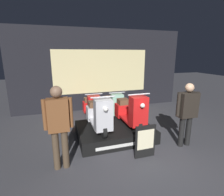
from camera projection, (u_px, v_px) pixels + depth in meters
ground_plane at (151, 164)px, 3.64m from camera, size 30.00×30.00×0.00m
shop_wall_back at (101, 70)px, 7.04m from camera, size 6.92×0.09×3.20m
display_platform at (114, 132)px, 4.80m from camera, size 1.97×1.49×0.32m
scooter_display_left at (99, 115)px, 4.49m from camera, size 0.57×1.50×1.00m
scooter_display_right at (130, 111)px, 4.75m from camera, size 0.57×1.50×1.00m
scooter_backrow_0 at (91, 107)px, 6.19m from camera, size 0.57×1.50×1.00m
scooter_backrow_1 at (113, 105)px, 6.43m from camera, size 0.57×1.50×1.00m
person_left_browsing at (59, 122)px, 3.30m from camera, size 0.55×0.22×1.68m
person_right_browsing at (187, 110)px, 4.18m from camera, size 0.61×0.25×1.58m
price_sign_board at (145, 141)px, 3.81m from camera, size 0.48×0.04×0.75m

